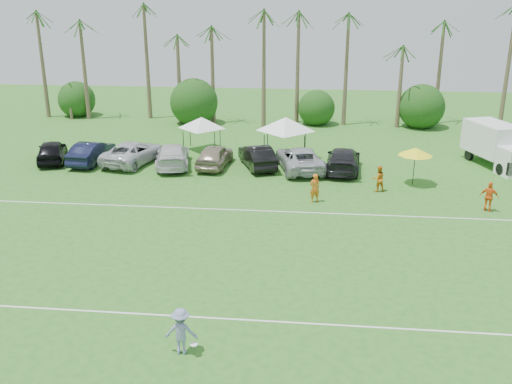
# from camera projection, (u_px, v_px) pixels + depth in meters

# --- Properties ---
(ground) EXTENTS (120.00, 120.00, 0.00)m
(ground) POSITION_uv_depth(u_px,v_px,m) (147.00, 344.00, 21.03)
(ground) COLOR #2E6A1F
(ground) RESTS_ON ground
(field_lines) EXTENTS (80.00, 12.10, 0.01)m
(field_lines) POSITION_uv_depth(u_px,v_px,m) (192.00, 252.00, 28.54)
(field_lines) COLOR white
(field_lines) RESTS_ON ground
(palm_tree_0) EXTENTS (2.40, 2.40, 8.90)m
(palm_tree_0) POSITION_uv_depth(u_px,v_px,m) (35.00, 44.00, 56.41)
(palm_tree_0) COLOR brown
(palm_tree_0) RESTS_ON ground
(palm_tree_1) EXTENTS (2.40, 2.40, 9.90)m
(palm_tree_1) POSITION_uv_depth(u_px,v_px,m) (82.00, 35.00, 55.63)
(palm_tree_1) COLOR brown
(palm_tree_1) RESTS_ON ground
(palm_tree_2) EXTENTS (2.40, 2.40, 10.90)m
(palm_tree_2) POSITION_uv_depth(u_px,v_px,m) (132.00, 26.00, 54.85)
(palm_tree_2) COLOR brown
(palm_tree_2) RESTS_ON ground
(palm_tree_3) EXTENTS (2.40, 2.40, 11.90)m
(palm_tree_3) POSITION_uv_depth(u_px,v_px,m) (172.00, 17.00, 54.18)
(palm_tree_3) COLOR brown
(palm_tree_3) RESTS_ON ground
(palm_tree_4) EXTENTS (2.40, 2.40, 8.90)m
(palm_tree_4) POSITION_uv_depth(u_px,v_px,m) (214.00, 46.00, 54.63)
(palm_tree_4) COLOR brown
(palm_tree_4) RESTS_ON ground
(palm_tree_5) EXTENTS (2.40, 2.40, 9.90)m
(palm_tree_5) POSITION_uv_depth(u_px,v_px,m) (255.00, 37.00, 53.95)
(palm_tree_5) COLOR brown
(palm_tree_5) RESTS_ON ground
(palm_tree_6) EXTENTS (2.40, 2.40, 10.90)m
(palm_tree_6) POSITION_uv_depth(u_px,v_px,m) (298.00, 27.00, 53.27)
(palm_tree_6) COLOR brown
(palm_tree_6) RESTS_ON ground
(palm_tree_7) EXTENTS (2.40, 2.40, 11.90)m
(palm_tree_7) POSITION_uv_depth(u_px,v_px,m) (341.00, 18.00, 52.60)
(palm_tree_7) COLOR brown
(palm_tree_7) RESTS_ON ground
(palm_tree_8) EXTENTS (2.40, 2.40, 8.90)m
(palm_tree_8) POSITION_uv_depth(u_px,v_px,m) (394.00, 47.00, 52.96)
(palm_tree_8) COLOR brown
(palm_tree_8) RESTS_ON ground
(palm_tree_9) EXTENTS (2.40, 2.40, 9.90)m
(palm_tree_9) POSITION_uv_depth(u_px,v_px,m) (451.00, 38.00, 52.18)
(palm_tree_9) COLOR brown
(palm_tree_9) RESTS_ON ground
(palm_tree_10) EXTENTS (2.40, 2.40, 10.90)m
(palm_tree_10) POSITION_uv_depth(u_px,v_px,m) (508.00, 29.00, 51.40)
(palm_tree_10) COLOR brown
(palm_tree_10) RESTS_ON ground
(bush_tree_0) EXTENTS (4.00, 4.00, 4.00)m
(bush_tree_0) POSITION_uv_depth(u_px,v_px,m) (74.00, 100.00, 58.93)
(bush_tree_0) COLOR brown
(bush_tree_0) RESTS_ON ground
(bush_tree_1) EXTENTS (4.00, 4.00, 4.00)m
(bush_tree_1) POSITION_uv_depth(u_px,v_px,m) (198.00, 102.00, 57.64)
(bush_tree_1) COLOR brown
(bush_tree_1) RESTS_ON ground
(bush_tree_2) EXTENTS (4.00, 4.00, 4.00)m
(bush_tree_2) POSITION_uv_depth(u_px,v_px,m) (317.00, 105.00, 56.46)
(bush_tree_2) COLOR brown
(bush_tree_2) RESTS_ON ground
(bush_tree_3) EXTENTS (4.00, 4.00, 4.00)m
(bush_tree_3) POSITION_uv_depth(u_px,v_px,m) (420.00, 107.00, 55.48)
(bush_tree_3) COLOR brown
(bush_tree_3) RESTS_ON ground
(sideline_player_a) EXTENTS (0.78, 0.66, 1.82)m
(sideline_player_a) POSITION_uv_depth(u_px,v_px,m) (315.00, 188.00, 35.07)
(sideline_player_a) COLOR orange
(sideline_player_a) RESTS_ON ground
(sideline_player_b) EXTENTS (1.00, 0.88, 1.72)m
(sideline_player_b) POSITION_uv_depth(u_px,v_px,m) (379.00, 179.00, 37.00)
(sideline_player_b) COLOR orange
(sideline_player_b) RESTS_ON ground
(sideline_player_c) EXTENTS (1.14, 0.83, 1.80)m
(sideline_player_c) POSITION_uv_depth(u_px,v_px,m) (489.00, 197.00, 33.58)
(sideline_player_c) COLOR orange
(sideline_player_c) RESTS_ON ground
(box_truck) EXTENTS (4.12, 6.45, 3.11)m
(box_truck) POSITION_uv_depth(u_px,v_px,m) (497.00, 144.00, 42.15)
(box_truck) COLOR white
(box_truck) RESTS_ON ground
(canopy_tent_left) EXTENTS (3.97, 3.97, 3.21)m
(canopy_tent_left) POSITION_uv_depth(u_px,v_px,m) (201.00, 117.00, 46.14)
(canopy_tent_left) COLOR black
(canopy_tent_left) RESTS_ON ground
(canopy_tent_right) EXTENTS (4.67, 4.67, 3.78)m
(canopy_tent_right) POSITION_uv_depth(u_px,v_px,m) (286.00, 117.00, 43.76)
(canopy_tent_right) COLOR black
(canopy_tent_right) RESTS_ON ground
(market_umbrella) EXTENTS (2.31, 2.31, 2.57)m
(market_umbrella) POSITION_uv_depth(u_px,v_px,m) (416.00, 152.00, 37.81)
(market_umbrella) COLOR black
(market_umbrella) RESTS_ON ground
(frisbee_player) EXTENTS (1.20, 0.70, 1.78)m
(frisbee_player) POSITION_uv_depth(u_px,v_px,m) (181.00, 331.00, 20.23)
(frisbee_player) COLOR #7C85B0
(frisbee_player) RESTS_ON ground
(parked_car_0) EXTENTS (3.49, 5.32, 1.68)m
(parked_car_0) POSITION_uv_depth(u_px,v_px,m) (52.00, 151.00, 43.51)
(parked_car_0) COLOR black
(parked_car_0) RESTS_ON ground
(parked_car_1) EXTENTS (2.19, 5.24, 1.68)m
(parked_car_1) POSITION_uv_depth(u_px,v_px,m) (92.00, 152.00, 43.16)
(parked_car_1) COLOR black
(parked_car_1) RESTS_ON ground
(parked_car_2) EXTENTS (4.11, 6.54, 1.68)m
(parked_car_2) POSITION_uv_depth(u_px,v_px,m) (133.00, 152.00, 43.15)
(parked_car_2) COLOR silver
(parked_car_2) RESTS_ON ground
(parked_car_3) EXTENTS (3.49, 6.16, 1.68)m
(parked_car_3) POSITION_uv_depth(u_px,v_px,m) (173.00, 155.00, 42.41)
(parked_car_3) COLOR silver
(parked_car_3) RESTS_ON ground
(parked_car_4) EXTENTS (2.40, 5.09, 1.68)m
(parked_car_4) POSITION_uv_depth(u_px,v_px,m) (215.00, 156.00, 42.26)
(parked_car_4) COLOR gray
(parked_car_4) RESTS_ON ground
(parked_car_5) EXTENTS (3.47, 5.41, 1.68)m
(parked_car_5) POSITION_uv_depth(u_px,v_px,m) (257.00, 156.00, 42.16)
(parked_car_5) COLOR black
(parked_car_5) RESTS_ON ground
(parked_car_6) EXTENTS (4.14, 6.55, 1.68)m
(parked_car_6) POSITION_uv_depth(u_px,v_px,m) (300.00, 159.00, 41.53)
(parked_car_6) COLOR #ADAFB5
(parked_car_6) RESTS_ON ground
(parked_car_7) EXTENTS (2.82, 5.98, 1.68)m
(parked_car_7) POSITION_uv_depth(u_px,v_px,m) (343.00, 159.00, 41.32)
(parked_car_7) COLOR black
(parked_car_7) RESTS_ON ground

